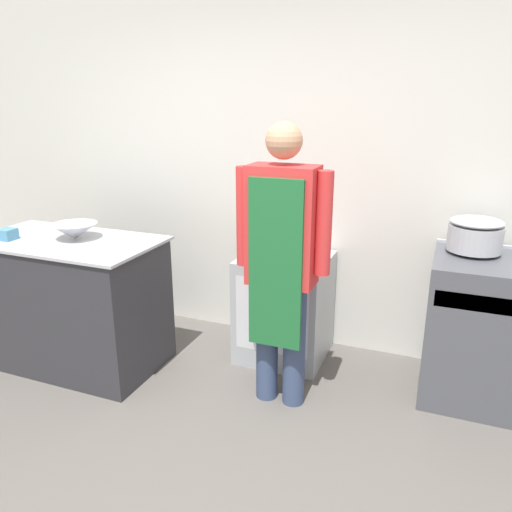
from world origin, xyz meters
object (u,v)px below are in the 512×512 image
Objects in this scene: mixing_bowl at (75,231)px; plastic_tub at (8,234)px; stock_pot at (475,234)px; fridge_unit at (284,307)px; person_cook at (282,254)px; stove at (495,332)px.

plastic_tub is at bearing -155.70° from mixing_bowl.
mixing_bowl is at bearing -165.52° from stock_pot.
mixing_bowl is (-1.34, -0.61, 0.60)m from fridge_unit.
person_cook is (0.16, -0.58, 0.60)m from fridge_unit.
person_cook is 1.24m from stock_pot.
plastic_tub is (-0.42, -0.19, -0.02)m from mixing_bowl.
stock_pot is (-0.19, 0.11, 0.59)m from stove.
stove is at bearing 11.30° from mixing_bowl.
person_cook is at bearing 6.52° from plastic_tub.
plastic_tub is at bearing -164.08° from stock_pot.
stove is 2.86m from mixing_bowl.
fridge_unit is at bearing 24.29° from plastic_tub.
fridge_unit is 0.45× the size of person_cook.
fridge_unit is 2.37× the size of stock_pot.
stove is at bearing 13.12° from plastic_tub.
mixing_bowl is 3.08× the size of plastic_tub.
stove is 0.63m from stock_pot.
stock_pot is at bearing 2.71° from fridge_unit.
stove is 3.02× the size of mixing_bowl.
plastic_tub is at bearing -155.71° from fridge_unit.
stove is 1.45m from person_cook.
fridge_unit is at bearing -177.29° from stock_pot.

